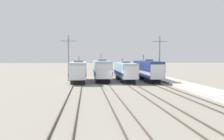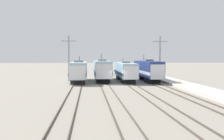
{
  "view_description": "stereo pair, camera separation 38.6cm",
  "coord_description": "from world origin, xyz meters",
  "views": [
    {
      "loc": [
        -5.3,
        -52.69,
        4.83
      ],
      "look_at": [
        -0.86,
        1.78,
        2.53
      ],
      "focal_mm": 50.0,
      "sensor_mm": 36.0,
      "label": 1
    },
    {
      "loc": [
        -4.91,
        -52.72,
        4.83
      ],
      "look_at": [
        -0.86,
        1.78,
        2.53
      ],
      "focal_mm": 50.0,
      "sensor_mm": 36.0,
      "label": 2
    }
  ],
  "objects": [
    {
      "name": "catenary_tower_left",
      "position": [
        -8.94,
        10.45,
        4.79
      ],
      "size": [
        3.06,
        0.34,
        9.11
      ],
      "color": "gray",
      "rests_on": "ground_plane"
    },
    {
      "name": "rail_pair_far_right",
      "position": [
        6.86,
        0.0,
        0.07
      ],
      "size": [
        1.51,
        120.0,
        0.15
      ],
      "color": "#4C4238",
      "rests_on": "ground_plane"
    },
    {
      "name": "rail_pair_center_right",
      "position": [
        2.29,
        0.0,
        0.07
      ],
      "size": [
        1.51,
        120.0,
        0.15
      ],
      "color": "#4C4238",
      "rests_on": "ground_plane"
    },
    {
      "name": "locomotive_far_left",
      "position": [
        -6.86,
        6.93,
        2.15
      ],
      "size": [
        3.05,
        16.62,
        4.96
      ],
      "color": "#232326",
      "rests_on": "ground_plane"
    },
    {
      "name": "catenary_tower_right",
      "position": [
        9.67,
        10.45,
        4.79
      ],
      "size": [
        3.06,
        0.34,
        9.11
      ],
      "color": "gray",
      "rests_on": "ground_plane"
    },
    {
      "name": "rail_pair_center_left",
      "position": [
        -2.29,
        0.0,
        0.07
      ],
      "size": [
        1.51,
        120.0,
        0.15
      ],
      "color": "#4C4238",
      "rests_on": "ground_plane"
    },
    {
      "name": "traffic_cone",
      "position": [
        10.16,
        -2.27,
        0.7
      ],
      "size": [
        0.32,
        0.32,
        0.61
      ],
      "color": "orange",
      "rests_on": "platform"
    },
    {
      "name": "locomotive_far_right",
      "position": [
        6.86,
        8.83,
        2.23
      ],
      "size": [
        2.77,
        18.78,
        5.32
      ],
      "color": "black",
      "rests_on": "ground_plane"
    },
    {
      "name": "ground_plane",
      "position": [
        0.0,
        0.0,
        0.0
      ],
      "size": [
        400.0,
        400.0,
        0.0
      ],
      "primitive_type": "plane",
      "color": "gray"
    },
    {
      "name": "platform",
      "position": [
        10.91,
        0.0,
        0.2
      ],
      "size": [
        4.0,
        120.0,
        0.39
      ],
      "color": "beige",
      "rests_on": "ground_plane"
    },
    {
      "name": "locomotive_center_left",
      "position": [
        -2.29,
        9.24,
        2.26
      ],
      "size": [
        3.08,
        16.65,
        5.54
      ],
      "color": "#232326",
      "rests_on": "ground_plane"
    },
    {
      "name": "locomotive_center_right",
      "position": [
        2.29,
        8.6,
        2.07
      ],
      "size": [
        2.83,
        18.4,
        4.48
      ],
      "color": "#232326",
      "rests_on": "ground_plane"
    },
    {
      "name": "rail_pair_far_left",
      "position": [
        -6.86,
        0.0,
        0.07
      ],
      "size": [
        1.51,
        120.0,
        0.15
      ],
      "color": "#4C4238",
      "rests_on": "ground_plane"
    }
  ]
}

